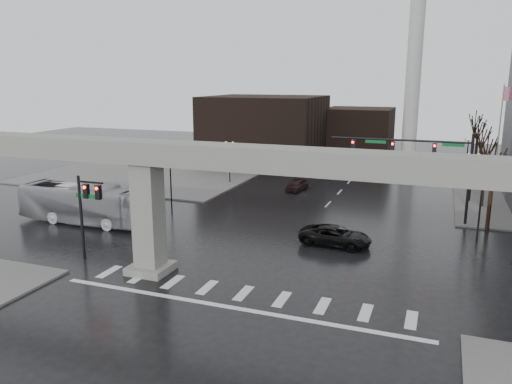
% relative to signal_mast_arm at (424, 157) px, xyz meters
% --- Properties ---
extents(ground, '(160.00, 160.00, 0.00)m').
position_rel_signal_mast_arm_xyz_m(ground, '(-8.99, -18.80, -5.83)').
color(ground, black).
rests_on(ground, ground).
extents(sidewalk_nw, '(28.00, 36.00, 0.15)m').
position_rel_signal_mast_arm_xyz_m(sidewalk_nw, '(-34.99, 17.20, -5.75)').
color(sidewalk_nw, '#625F5D').
rests_on(sidewalk_nw, ground).
extents(elevated_guideway, '(48.00, 2.60, 8.70)m').
position_rel_signal_mast_arm_xyz_m(elevated_guideway, '(-7.73, -18.80, 1.05)').
color(elevated_guideway, gray).
rests_on(elevated_guideway, ground).
extents(building_far_left, '(16.00, 14.00, 10.00)m').
position_rel_signal_mast_arm_xyz_m(building_far_left, '(-22.99, 23.20, -0.83)').
color(building_far_left, black).
rests_on(building_far_left, ground).
extents(building_far_mid, '(10.00, 10.00, 8.00)m').
position_rel_signal_mast_arm_xyz_m(building_far_mid, '(-10.99, 33.20, -1.83)').
color(building_far_mid, black).
rests_on(building_far_mid, ground).
extents(smokestack, '(3.60, 3.60, 30.00)m').
position_rel_signal_mast_arm_xyz_m(smokestack, '(-2.99, 27.20, 7.52)').
color(smokestack, beige).
rests_on(smokestack, ground).
extents(signal_mast_arm, '(12.12, 0.43, 8.00)m').
position_rel_signal_mast_arm_xyz_m(signal_mast_arm, '(0.00, 0.00, 0.00)').
color(signal_mast_arm, black).
rests_on(signal_mast_arm, ground).
extents(signal_left_pole, '(2.30, 0.30, 6.00)m').
position_rel_signal_mast_arm_xyz_m(signal_left_pole, '(-21.24, -18.30, -1.76)').
color(signal_left_pole, black).
rests_on(signal_left_pole, ground).
extents(flagpole_assembly, '(2.06, 0.12, 12.00)m').
position_rel_signal_mast_arm_xyz_m(flagpole_assembly, '(6.30, 3.20, 1.70)').
color(flagpole_assembly, silver).
rests_on(flagpole_assembly, ground).
extents(lamp_right_0, '(1.22, 0.32, 5.11)m').
position_rel_signal_mast_arm_xyz_m(lamp_right_0, '(4.51, -4.80, -2.36)').
color(lamp_right_0, black).
rests_on(lamp_right_0, ground).
extents(lamp_right_1, '(1.22, 0.32, 5.11)m').
position_rel_signal_mast_arm_xyz_m(lamp_right_1, '(4.51, 9.20, -2.36)').
color(lamp_right_1, black).
rests_on(lamp_right_1, ground).
extents(lamp_right_2, '(1.22, 0.32, 5.11)m').
position_rel_signal_mast_arm_xyz_m(lamp_right_2, '(4.51, 23.20, -2.36)').
color(lamp_right_2, black).
rests_on(lamp_right_2, ground).
extents(lamp_left_0, '(1.22, 0.32, 5.11)m').
position_rel_signal_mast_arm_xyz_m(lamp_left_0, '(-22.49, -4.80, -2.36)').
color(lamp_left_0, black).
rests_on(lamp_left_0, ground).
extents(lamp_left_1, '(1.22, 0.32, 5.11)m').
position_rel_signal_mast_arm_xyz_m(lamp_left_1, '(-22.49, 9.20, -2.36)').
color(lamp_left_1, black).
rests_on(lamp_left_1, ground).
extents(lamp_left_2, '(1.22, 0.32, 5.11)m').
position_rel_signal_mast_arm_xyz_m(lamp_left_2, '(-22.49, 23.20, -2.36)').
color(lamp_left_2, black).
rests_on(lamp_left_2, ground).
extents(tree_right_0, '(1.09, 1.58, 7.50)m').
position_rel_signal_mast_arm_xyz_m(tree_right_0, '(5.54, -0.78, -3.04)').
color(tree_right_0, black).
rests_on(tree_right_0, ground).
extents(tree_right_1, '(1.09, 1.61, 7.67)m').
position_rel_signal_mast_arm_xyz_m(tree_right_1, '(5.54, 7.22, -2.98)').
color(tree_right_1, black).
rests_on(tree_right_1, ground).
extents(tree_right_2, '(1.10, 1.63, 7.85)m').
position_rel_signal_mast_arm_xyz_m(tree_right_2, '(5.54, 15.22, -2.91)').
color(tree_right_2, black).
rests_on(tree_right_2, ground).
extents(tree_right_3, '(1.11, 1.66, 8.02)m').
position_rel_signal_mast_arm_xyz_m(tree_right_3, '(5.54, 23.22, -2.85)').
color(tree_right_3, black).
rests_on(tree_right_3, ground).
extents(tree_right_4, '(1.12, 1.69, 8.19)m').
position_rel_signal_mast_arm_xyz_m(tree_right_4, '(5.54, 31.22, -2.79)').
color(tree_right_4, black).
rests_on(tree_right_4, ground).
extents(pickup_truck, '(5.62, 2.90, 1.52)m').
position_rel_signal_mast_arm_xyz_m(pickup_truck, '(-5.69, -9.24, -5.07)').
color(pickup_truck, black).
rests_on(pickup_truck, ground).
extents(city_bus, '(12.60, 3.12, 3.50)m').
position_rel_signal_mast_arm_xyz_m(city_bus, '(-27.61, -10.96, -4.08)').
color(city_bus, '#A9A8AD').
rests_on(city_bus, ground).
extents(far_car, '(2.10, 4.11, 1.34)m').
position_rel_signal_mast_arm_xyz_m(far_car, '(-13.72, 8.21, -5.16)').
color(far_car, black).
rests_on(far_car, ground).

